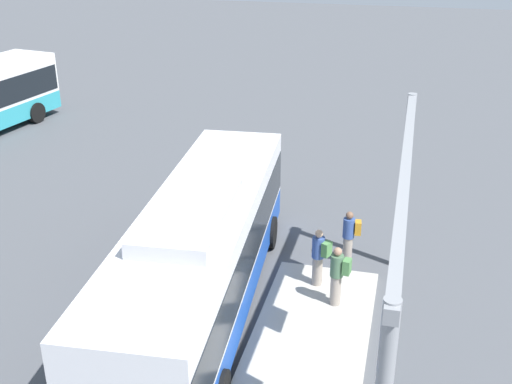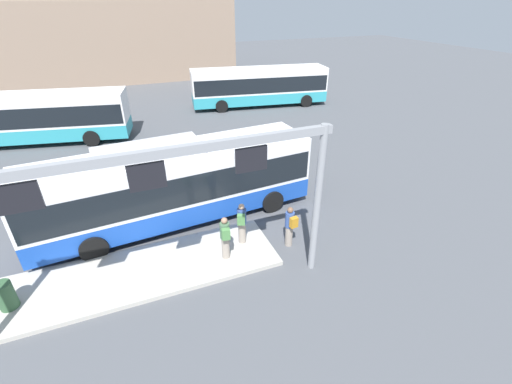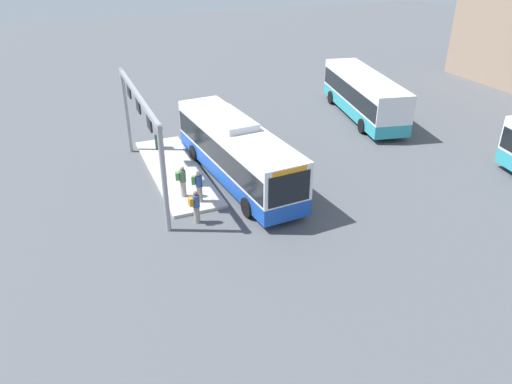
# 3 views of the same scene
# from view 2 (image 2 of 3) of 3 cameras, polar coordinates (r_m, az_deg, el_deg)

# --- Properties ---
(ground_plane) EXTENTS (120.00, 120.00, 0.00)m
(ground_plane) POSITION_cam_2_polar(r_m,az_deg,el_deg) (15.31, -12.30, -4.29)
(ground_plane) COLOR #4C4F54
(platform_curb) EXTENTS (10.00, 2.80, 0.16)m
(platform_curb) POSITION_cam_2_polar(r_m,az_deg,el_deg) (12.86, -19.57, -12.60)
(platform_curb) COLOR #B2ADA3
(platform_curb) RESTS_ON ground
(bus_main) EXTENTS (11.42, 3.39, 3.46)m
(bus_main) POSITION_cam_2_polar(r_m,az_deg,el_deg) (14.40, -13.08, 1.71)
(bus_main) COLOR #1947AD
(bus_main) RESTS_ON ground
(bus_background_left) EXTENTS (10.84, 4.57, 3.10)m
(bus_background_left) POSITION_cam_2_polar(r_m,az_deg,el_deg) (26.14, -31.89, 10.59)
(bus_background_left) COLOR teal
(bus_background_left) RESTS_ON ground
(bus_background_right) EXTENTS (11.47, 4.22, 3.10)m
(bus_background_right) POSITION_cam_2_polar(r_m,az_deg,el_deg) (30.61, 0.54, 17.12)
(bus_background_right) COLOR teal
(bus_background_right) RESTS_ON ground
(person_boarding) EXTENTS (0.38, 0.56, 1.67)m
(person_boarding) POSITION_cam_2_polar(r_m,az_deg,el_deg) (13.05, 5.56, -5.50)
(person_boarding) COLOR gray
(person_boarding) RESTS_ON ground
(person_waiting_near) EXTENTS (0.49, 0.60, 1.67)m
(person_waiting_near) POSITION_cam_2_polar(r_m,az_deg,el_deg) (12.88, -2.34, -5.02)
(person_waiting_near) COLOR gray
(person_waiting_near) RESTS_ON platform_curb
(person_waiting_mid) EXTENTS (0.39, 0.56, 1.67)m
(person_waiting_mid) POSITION_cam_2_polar(r_m,az_deg,el_deg) (12.20, -5.04, -7.35)
(person_waiting_mid) COLOR gray
(person_waiting_mid) RESTS_ON platform_curb
(platform_sign_gantry) EXTENTS (10.30, 0.24, 5.20)m
(platform_sign_gantry) POSITION_cam_2_polar(r_m,az_deg,el_deg) (9.21, -16.73, -1.44)
(platform_sign_gantry) COLOR gray
(platform_sign_gantry) RESTS_ON ground
(station_building) EXTENTS (26.56, 8.00, 7.90)m
(station_building) POSITION_cam_2_polar(r_m,az_deg,el_deg) (44.06, -23.15, 21.66)
(station_building) COLOR gray
(station_building) RESTS_ON ground
(trash_bin) EXTENTS (0.52, 0.52, 0.90)m
(trash_bin) POSITION_cam_2_polar(r_m,az_deg,el_deg) (13.04, -35.71, -13.58)
(trash_bin) COLOR #2D5133
(trash_bin) RESTS_ON platform_curb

